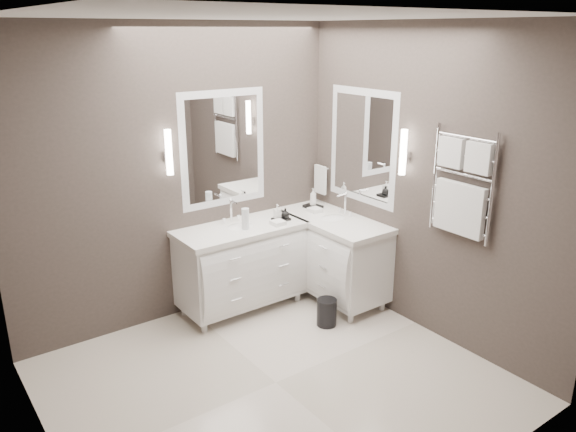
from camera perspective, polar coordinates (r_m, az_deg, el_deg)
floor at (r=4.57m, az=-1.25°, el=-16.61°), size 3.20×3.00×0.01m
ceiling at (r=3.74m, az=-1.55°, el=19.73°), size 3.20×3.00×0.01m
wall_back at (r=5.21m, az=-10.90°, el=4.00°), size 3.20×0.01×2.70m
wall_front at (r=2.94m, az=15.80°, el=-7.96°), size 3.20×0.01×2.70m
wall_left at (r=3.37m, az=-24.51°, el=-5.47°), size 0.01×3.00×2.70m
wall_right at (r=5.00m, az=13.91°, el=3.19°), size 0.01×3.00×2.70m
vanity_back at (r=5.45m, az=-4.80°, el=-4.67°), size 1.24×0.59×0.97m
vanity_right at (r=5.68m, az=4.49°, el=-3.67°), size 0.59×1.24×0.97m
mirror_back at (r=5.35m, az=-6.59°, el=6.79°), size 0.90×0.02×1.10m
mirror_right at (r=5.48m, az=7.56°, el=7.02°), size 0.02×0.90×1.10m
sconce_back at (r=5.03m, az=-12.01°, el=6.26°), size 0.06×0.06×0.40m
sconce_right at (r=5.03m, az=11.62°, el=6.28°), size 0.06×0.06×0.40m
towel_bar_corner at (r=5.95m, az=3.31°, el=3.77°), size 0.03×0.22×0.30m
towel_ladder at (r=4.71m, az=17.20°, el=2.50°), size 0.06×0.58×0.90m
waste_bin at (r=5.28m, az=3.95°, el=-9.73°), size 0.24×0.24×0.26m
amenity_tray_back at (r=5.47m, az=-0.72°, el=-0.32°), size 0.16×0.12×0.02m
amenity_tray_right at (r=5.86m, az=2.56°, el=0.97°), size 0.16×0.20×0.03m
water_bottle at (r=5.21m, az=-4.35°, el=-0.29°), size 0.09×0.09×0.20m
soap_bottle_a at (r=5.44m, az=-1.10°, el=0.48°), size 0.08×0.08×0.14m
soap_bottle_b at (r=5.44m, az=-0.28°, el=0.28°), size 0.10×0.10×0.10m
soap_bottle_c at (r=5.82m, az=2.57°, el=1.94°), size 0.09×0.09×0.18m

